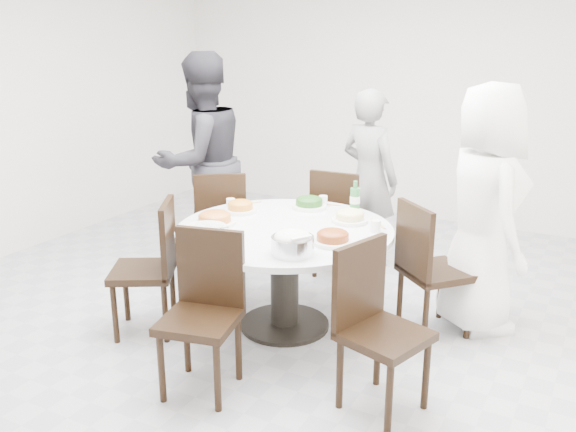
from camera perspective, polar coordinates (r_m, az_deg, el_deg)
The scene contains 22 objects.
floor at distance 4.60m, azimuth 0.19°, elevation -9.52°, with size 6.00×6.00×0.01m, color #B1B1B6.
wall_back at distance 6.94m, azimuth 12.24°, elevation 11.19°, with size 6.00×0.01×2.80m, color white.
dining_table at distance 4.33m, azimuth -0.32°, elevation -5.82°, with size 1.50×1.50×0.75m, color white.
chair_ne at distance 4.34m, azimuth 13.68°, elevation -4.82°, with size 0.42×0.42×0.95m, color black.
chair_n at distance 5.26m, azimuth 5.00°, elevation -0.53°, with size 0.42×0.42×0.95m, color black.
chair_nw at distance 5.22m, azimuth -6.37°, elevation -0.73°, with size 0.42×0.42×0.95m, color black.
chair_sw at distance 4.35m, azimuth -13.47°, elevation -4.78°, with size 0.42×0.42×0.95m, color black.
chair_s at distance 3.58m, azimuth -8.30°, elevation -9.35°, with size 0.42×0.42×0.95m, color black.
chair_se at distance 3.42m, azimuth 9.07°, elevation -10.66°, with size 0.42×0.42×0.95m, color black.
diner_right at distance 4.40m, azimuth 17.83°, elevation 0.56°, with size 0.85×0.55×1.74m, color white.
diner_middle at distance 5.47m, azimuth 7.59°, elevation 3.49°, with size 0.58×0.38×1.58m, color black.
diner_left at distance 5.43m, azimuth -8.11°, elevation 5.04°, with size 0.92×0.72×1.89m, color black.
dish_greens at distance 4.65m, azimuth 1.99°, elevation 1.15°, with size 0.26×0.26×0.07m, color white.
dish_pale at distance 4.33m, azimuth 5.81°, elevation -0.13°, with size 0.26×0.26×0.07m, color white.
dish_orange at distance 4.56m, azimuth -4.48°, elevation 0.77°, with size 0.24×0.24×0.06m, color white.
dish_redbrown at distance 3.88m, azimuth 4.20°, elevation -2.13°, with size 0.26×0.26×0.07m, color white.
dish_tofu at distance 4.28m, azimuth -6.87°, elevation -0.31°, with size 0.29×0.29×0.08m, color white.
rice_bowl at distance 3.68m, azimuth 0.43°, elevation -2.78°, with size 0.26×0.26×0.11m, color silver.
soup_bowl at distance 4.00m, azimuth -7.67°, elevation -1.54°, with size 0.27×0.27×0.08m, color white.
beverage_bottle at distance 4.51m, azimuth 6.28°, elevation 1.74°, with size 0.07×0.07×0.25m, color #2D7037.
tea_cups at distance 4.71m, azimuth 2.82°, elevation 1.41°, with size 0.07×0.07×0.08m, color white.
chopsticks at distance 4.76m, azimuth 3.35°, elevation 1.15°, with size 0.24×0.04×0.01m, color tan, non-canonical shape.
Camera 1 is at (1.95, -3.63, 2.05)m, focal length 38.00 mm.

